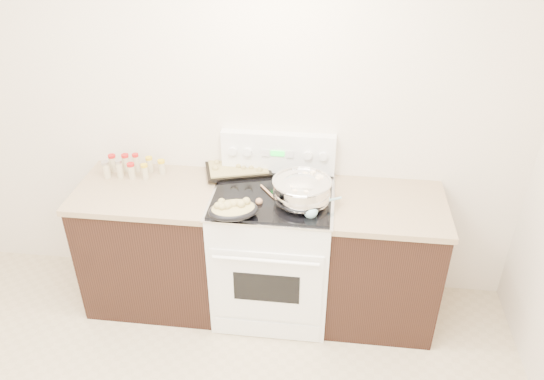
# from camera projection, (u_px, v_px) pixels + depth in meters

# --- Properties ---
(room_shell) EXTENTS (4.10, 3.60, 2.75)m
(room_shell) POSITION_uv_depth(u_px,v_px,m) (121.00, 217.00, 1.80)
(room_shell) COLOR silver
(room_shell) RESTS_ON ground
(counter_left) EXTENTS (0.93, 0.67, 0.92)m
(counter_left) POSITION_uv_depth(u_px,v_px,m) (155.00, 244.00, 3.70)
(counter_left) COLOR black
(counter_left) RESTS_ON ground
(counter_right) EXTENTS (0.73, 0.67, 0.92)m
(counter_right) POSITION_uv_depth(u_px,v_px,m) (381.00, 261.00, 3.54)
(counter_right) COLOR black
(counter_right) RESTS_ON ground
(kitchen_range) EXTENTS (0.78, 0.73, 1.22)m
(kitchen_range) POSITION_uv_depth(u_px,v_px,m) (273.00, 250.00, 3.60)
(kitchen_range) COLOR white
(kitchen_range) RESTS_ON ground
(mixing_bowl) EXTENTS (0.45, 0.45, 0.21)m
(mixing_bowl) POSITION_uv_depth(u_px,v_px,m) (302.00, 192.00, 3.22)
(mixing_bowl) COLOR silver
(mixing_bowl) RESTS_ON kitchen_range
(roasting_pan) EXTENTS (0.35, 0.29, 0.11)m
(roasting_pan) POSITION_uv_depth(u_px,v_px,m) (233.00, 209.00, 3.12)
(roasting_pan) COLOR black
(roasting_pan) RESTS_ON kitchen_range
(baking_sheet) EXTENTS (0.50, 0.41, 0.06)m
(baking_sheet) POSITION_uv_depth(u_px,v_px,m) (237.00, 167.00, 3.61)
(baking_sheet) COLOR black
(baking_sheet) RESTS_ON kitchen_range
(wooden_spoon) EXTENTS (0.17, 0.23, 0.04)m
(wooden_spoon) POSITION_uv_depth(u_px,v_px,m) (264.00, 199.00, 3.28)
(wooden_spoon) COLOR tan
(wooden_spoon) RESTS_ON kitchen_range
(blue_ladle) EXTENTS (0.23, 0.23, 0.11)m
(blue_ladle) POSITION_uv_depth(u_px,v_px,m) (312.00, 210.00, 3.13)
(blue_ladle) COLOR #9CD6E8
(blue_ladle) RESTS_ON kitchen_range
(spice_jars) EXTENTS (0.40, 0.16, 0.13)m
(spice_jars) POSITION_uv_depth(u_px,v_px,m) (131.00, 167.00, 3.58)
(spice_jars) COLOR #BFB28C
(spice_jars) RESTS_ON counter_left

